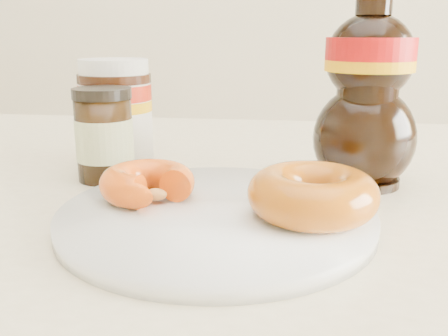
# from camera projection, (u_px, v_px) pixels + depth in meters

# --- Properties ---
(dining_table) EXTENTS (1.40, 0.90, 0.75)m
(dining_table) POSITION_uv_depth(u_px,v_px,m) (159.00, 272.00, 0.51)
(dining_table) COLOR beige
(dining_table) RESTS_ON ground
(plate) EXTENTS (0.26, 0.26, 0.01)m
(plate) POSITION_uv_depth(u_px,v_px,m) (216.00, 216.00, 0.42)
(plate) COLOR white
(plate) RESTS_ON dining_table
(donut_bitten) EXTENTS (0.10, 0.10, 0.03)m
(donut_bitten) POSITION_uv_depth(u_px,v_px,m) (147.00, 183.00, 0.44)
(donut_bitten) COLOR #DC460C
(donut_bitten) RESTS_ON plate
(donut_whole) EXTENTS (0.13, 0.13, 0.04)m
(donut_whole) POSITION_uv_depth(u_px,v_px,m) (313.00, 194.00, 0.40)
(donut_whole) COLOR #9A4709
(donut_whole) RESTS_ON plate
(nutella_jar) EXTENTS (0.09, 0.09, 0.12)m
(nutella_jar) POSITION_uv_depth(u_px,v_px,m) (116.00, 107.00, 0.61)
(nutella_jar) COLOR white
(nutella_jar) RESTS_ON dining_table
(syrup_bottle) EXTENTS (0.11, 0.09, 0.20)m
(syrup_bottle) POSITION_uv_depth(u_px,v_px,m) (368.00, 87.00, 0.50)
(syrup_bottle) COLOR black
(syrup_bottle) RESTS_ON dining_table
(dark_jar) EXTENTS (0.06, 0.06, 0.10)m
(dark_jar) POSITION_uv_depth(u_px,v_px,m) (104.00, 135.00, 0.54)
(dark_jar) COLOR black
(dark_jar) RESTS_ON dining_table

